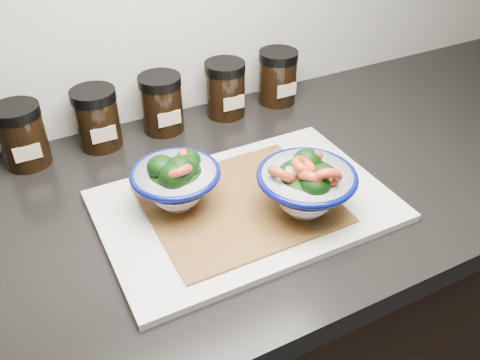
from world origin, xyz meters
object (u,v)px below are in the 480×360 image
bowl_right (307,185)px  bowl_left (177,181)px  spice_jar_b (97,118)px  spice_jar_c (162,103)px  spice_jar_a (22,135)px  cutting_board (246,206)px  spice_jar_e (278,77)px  spice_jar_d (225,89)px

bowl_right → bowl_left: bearing=148.3°
bowl_right → spice_jar_b: 0.42m
spice_jar_c → spice_jar_a: bearing=180.0°
cutting_board → spice_jar_e: 0.38m
cutting_board → spice_jar_b: spice_jar_b is taller
spice_jar_b → spice_jar_e: same height
spice_jar_c → spice_jar_d: 0.14m
spice_jar_a → spice_jar_c: (0.26, 0.00, 0.00)m
spice_jar_d → spice_jar_c: bearing=180.0°
cutting_board → spice_jar_a: bearing=134.0°
bowl_right → spice_jar_e: bearing=65.6°
spice_jar_a → spice_jar_d: 0.39m
spice_jar_b → spice_jar_a: bearing=180.0°
spice_jar_c → spice_jar_e: same height
spice_jar_c → spice_jar_d: (0.14, 0.00, 0.00)m
cutting_board → spice_jar_c: bearing=95.3°
spice_jar_b → spice_jar_e: 0.38m
spice_jar_e → spice_jar_d: bearing=180.0°
spice_jar_a → spice_jar_d: same height
cutting_board → spice_jar_c: 0.30m
bowl_right → spice_jar_d: size_ratio=1.33×
bowl_left → bowl_right: size_ratio=0.91×
cutting_board → bowl_right: bowl_right is taller
bowl_left → spice_jar_a: bearing=126.5°
spice_jar_c → spice_jar_e: 0.26m
spice_jar_d → cutting_board: bearing=-110.3°
bowl_right → spice_jar_b: (-0.22, 0.36, -0.01)m
bowl_left → spice_jar_b: bearing=102.5°
cutting_board → spice_jar_b: bearing=117.4°
bowl_right → spice_jar_d: (0.04, 0.36, -0.01)m
bowl_right → spice_jar_e: 0.39m
spice_jar_e → spice_jar_a: bearing=180.0°
spice_jar_c → spice_jar_d: size_ratio=1.00×
bowl_left → bowl_right: 0.20m
bowl_left → spice_jar_b: bowl_left is taller
spice_jar_e → spice_jar_b: bearing=180.0°
spice_jar_a → bowl_left: bearing=-53.5°
bowl_left → spice_jar_c: bowl_left is taller
bowl_left → spice_jar_d: bearing=50.9°
cutting_board → spice_jar_a: size_ratio=3.98×
bowl_left → spice_jar_d: size_ratio=1.22×
spice_jar_e → bowl_left: bearing=-142.4°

